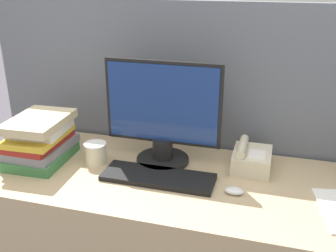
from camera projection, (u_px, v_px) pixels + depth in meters
cubicle_panel_rear at (196, 153)px, 1.94m from camera, size 2.05×0.04×1.44m
monitor at (163, 119)px, 1.65m from camera, size 0.50×0.23×0.45m
keyboard at (158, 177)px, 1.58m from camera, size 0.45×0.16×0.02m
mouse at (234, 191)px, 1.47m from camera, size 0.07×0.04×0.03m
coffee_cup at (96, 153)px, 1.70m from camera, size 0.10×0.10×0.09m
book_stack at (40, 140)px, 1.71m from camera, size 0.23×0.31×0.20m
desk_telephone at (251, 159)px, 1.65m from camera, size 0.16×0.19×0.12m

